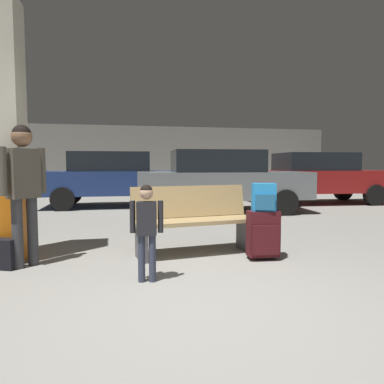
% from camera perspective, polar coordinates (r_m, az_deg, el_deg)
% --- Properties ---
extents(ground_plane, '(18.00, 18.00, 0.10)m').
position_cam_1_polar(ground_plane, '(7.00, -6.37, -5.74)').
color(ground_plane, gray).
extents(garage_back_wall, '(18.00, 0.12, 2.80)m').
position_cam_1_polar(garage_back_wall, '(15.73, -9.78, 5.13)').
color(garage_back_wall, slate).
rests_on(garage_back_wall, ground_plane).
extents(bench, '(1.66, 0.74, 0.89)m').
position_cam_1_polar(bench, '(4.78, 0.34, -4.46)').
color(bench, tan).
rests_on(bench, ground_plane).
extents(suitcase, '(0.40, 0.26, 0.60)m').
position_cam_1_polar(suitcase, '(4.58, 11.11, -6.47)').
color(suitcase, '#471419').
rests_on(suitcase, ground_plane).
extents(backpack_bright, '(0.31, 0.24, 0.34)m').
position_cam_1_polar(backpack_bright, '(4.52, 11.19, -0.85)').
color(backpack_bright, '#268CD8').
rests_on(backpack_bright, suitcase).
extents(child, '(0.33, 0.21, 0.98)m').
position_cam_1_polar(child, '(3.64, -7.15, -4.75)').
color(child, '#33384C').
rests_on(child, ground_plane).
extents(adult, '(0.43, 0.40, 1.62)m').
position_cam_1_polar(adult, '(4.53, -24.95, 1.72)').
color(adult, '#38383D').
rests_on(adult, ground_plane).
extents(backpack_dark_floor, '(0.32, 0.27, 0.34)m').
position_cam_1_polar(backpack_dark_floor, '(4.65, -27.33, -8.65)').
color(backpack_dark_floor, black).
rests_on(backpack_dark_floor, ground_plane).
extents(parked_car_far, '(4.14, 1.89, 1.51)m').
position_cam_1_polar(parked_car_far, '(10.37, -12.12, 2.23)').
color(parked_car_far, navy).
rests_on(parked_car_far, ground_plane).
extents(parked_car_side, '(4.20, 2.01, 1.51)m').
position_cam_1_polar(parked_car_side, '(11.55, 19.05, 2.30)').
color(parked_car_side, maroon).
rests_on(parked_car_side, ground_plane).
extents(parked_car_near, '(4.21, 2.03, 1.51)m').
position_cam_1_polar(parked_car_near, '(8.95, 4.47, 1.99)').
color(parked_car_near, slate).
rests_on(parked_car_near, ground_plane).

